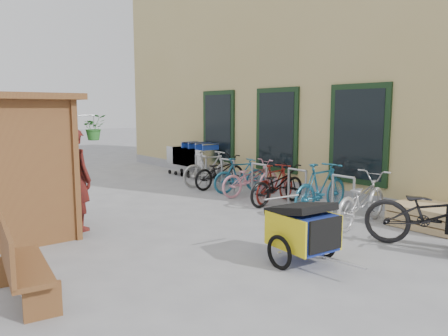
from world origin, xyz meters
TOP-DOWN VIEW (x-y plane):
  - ground at (0.00, 0.00)m, footprint 80.00×80.00m
  - building at (6.49, 4.50)m, footprint 6.07×13.00m
  - kiosk at (-3.28, 2.47)m, footprint 2.49×1.65m
  - bike_rack at (2.30, 2.40)m, footprint 0.05×5.35m
  - pallet_stack at (3.00, -1.40)m, footprint 1.00×1.20m
  - bench at (-3.67, -0.08)m, footprint 0.61×1.46m
  - shopping_carts at (3.00, 6.30)m, footprint 0.62×2.10m
  - child_trailer at (-0.23, -1.19)m, footprint 0.94×1.56m
  - cargo_bike at (1.79, -2.11)m, footprint 1.41×2.24m
  - person_kiosk at (-2.09, 2.46)m, footprint 0.64×0.78m
  - bike_0 at (2.16, -0.52)m, footprint 1.95×0.94m
  - bike_1 at (2.34, 0.57)m, footprint 1.79×0.61m
  - bike_2 at (2.20, 1.70)m, footprint 1.74×0.68m
  - bike_3 at (2.31, 1.87)m, footprint 1.56×0.71m
  - bike_4 at (2.39, 2.81)m, footprint 1.75×0.75m
  - bike_5 at (2.45, 3.29)m, footprint 1.57×0.73m
  - bike_6 at (2.43, 4.11)m, footprint 1.75×0.69m
  - bike_7 at (2.38, 4.51)m, footprint 1.72×0.60m

SIDE VIEW (x-z plane):
  - ground at x=0.00m, z-range 0.00..0.00m
  - pallet_stack at x=3.00m, z-range 0.01..0.41m
  - bike_4 at x=2.39m, z-range 0.00..0.90m
  - bike_2 at x=2.20m, z-range 0.00..0.90m
  - bike_3 at x=2.31m, z-range 0.00..0.90m
  - bike_6 at x=2.43m, z-range 0.00..0.90m
  - bike_5 at x=2.45m, z-range 0.00..0.91m
  - bench at x=-3.67m, z-range 0.01..0.91m
  - bike_0 at x=2.16m, z-range 0.00..0.98m
  - child_trailer at x=-0.23m, z-range 0.05..0.95m
  - bike_7 at x=2.38m, z-range 0.00..1.01m
  - bike_rack at x=2.30m, z-range 0.08..0.95m
  - bike_1 at x=2.34m, z-range 0.00..1.06m
  - cargo_bike at x=1.79m, z-range -0.01..1.10m
  - shopping_carts at x=3.00m, z-range 0.09..1.21m
  - person_kiosk at x=-2.09m, z-range 0.00..1.83m
  - kiosk at x=-3.28m, z-range 0.35..2.75m
  - building at x=6.49m, z-range -0.01..6.99m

